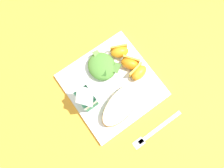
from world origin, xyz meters
TOP-DOWN VIEW (x-y plane):
  - ground at (0.00, 0.00)m, footprint 3.00×3.00m
  - white_plate at (0.00, 0.00)m, footprint 0.28×0.28m
  - cheesy_pizza_bread at (-0.07, 0.02)m, footprint 0.12×0.18m
  - green_salad_pile at (0.07, -0.01)m, footprint 0.11×0.10m
  - milk_carton at (0.00, 0.09)m, footprint 0.06×0.05m
  - orange_wedge_front at (-0.02, -0.09)m, footprint 0.05×0.07m
  - orange_wedge_middle at (0.02, -0.09)m, footprint 0.07×0.06m
  - orange_wedge_rear at (0.07, -0.08)m, footprint 0.06×0.07m
  - metal_fork at (-0.20, -0.02)m, footprint 0.02×0.19m

SIDE VIEW (x-z plane):
  - ground at x=0.00m, z-range 0.00..0.00m
  - metal_fork at x=-0.20m, z-range 0.00..0.01m
  - white_plate at x=0.00m, z-range 0.00..0.02m
  - cheesy_pizza_bread at x=-0.07m, z-range 0.02..0.05m
  - orange_wedge_front at x=-0.02m, z-range 0.02..0.06m
  - orange_wedge_middle at x=0.02m, z-range 0.02..0.06m
  - orange_wedge_rear at x=0.07m, z-range 0.02..0.06m
  - green_salad_pile at x=0.07m, z-range 0.02..0.06m
  - milk_carton at x=0.00m, z-range 0.02..0.13m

